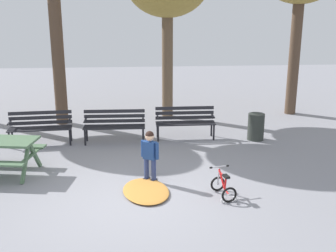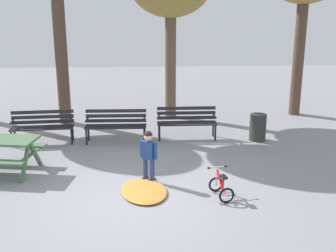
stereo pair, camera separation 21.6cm
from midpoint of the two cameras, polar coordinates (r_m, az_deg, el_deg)
The scene contains 8 objects.
ground at distance 7.95m, azimuth -5.65°, elevation -9.89°, with size 36.00×36.00×0.00m, color gray.
park_bench_far_left at distance 11.33m, azimuth -17.56°, elevation 0.13°, with size 1.63×0.57×0.85m.
park_bench_left at distance 11.07m, azimuth -7.88°, elevation 0.36°, with size 1.61×0.50×0.85m.
park_bench_right at distance 11.31m, azimuth 1.81°, elevation 0.85°, with size 1.60×0.47×0.85m.
child_standing at distance 8.44m, azimuth -3.24°, elevation -3.58°, with size 0.35×0.28×1.08m.
kids_bicycle at distance 7.97m, azimuth 6.82°, elevation -8.26°, with size 0.46×0.61×0.54m.
leaf_pile at distance 8.17m, azimuth -3.80°, elevation -8.83°, with size 1.25×0.88×0.07m, color #C68438.
trash_bin at distance 11.42m, azimuth 11.40°, elevation -0.10°, with size 0.44×0.44×0.72m, color #2D332D.
Camera 1 is at (0.06, -7.15, 3.45)m, focal length 44.59 mm.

